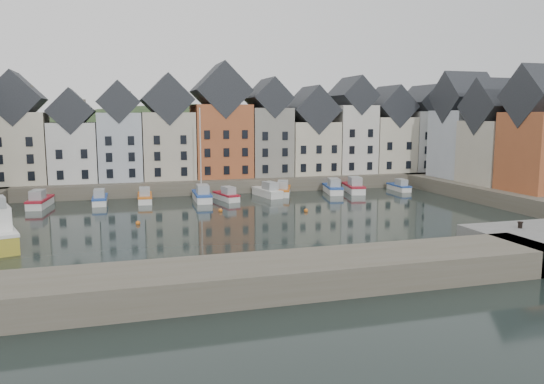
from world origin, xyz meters
name	(u,v)px	position (x,y,z in m)	size (l,w,h in m)	color
ground	(270,222)	(0.00, 0.00, 0.00)	(260.00, 260.00, 0.00)	black
far_quay	(219,181)	(0.00, 30.00, 1.00)	(90.00, 16.00, 2.00)	#524D3F
right_quay	(528,195)	(37.00, 3.00, 1.00)	(14.00, 54.00, 2.00)	#524D3F
near_wall	(217,281)	(-10.00, -22.00, 1.00)	(50.00, 6.00, 2.00)	#524D3F
hillside	(198,254)	(0.02, 56.00, -17.96)	(153.60, 70.40, 64.00)	#1D3018
far_terrace	(240,133)	(3.21, 28.00, 8.88)	(72.37, 8.16, 17.78)	beige
right_terrace	(499,135)	(36.00, 8.07, 8.91)	(8.30, 24.25, 16.36)	#ACB4BE
mooring_buoys	(225,214)	(-4.00, 5.33, 0.15)	(20.50, 5.50, 0.50)	#D36318
boat_a	(40,201)	(-25.59, 17.81, 0.75)	(2.87, 6.80, 2.53)	silver
boat_b	(100,199)	(-18.26, 18.16, 0.68)	(1.92, 5.93, 2.27)	silver
boat_c	(145,197)	(-12.45, 18.02, 0.68)	(2.13, 6.03, 2.28)	silver
boat_d	(202,195)	(-4.87, 16.75, 0.84)	(2.37, 6.84, 12.92)	silver
boat_e	(227,196)	(-1.51, 16.46, 0.65)	(2.96, 5.91, 2.17)	silver
boat_f	(268,192)	(4.88, 18.12, 0.73)	(3.17, 6.63, 2.44)	silver
boat_g	(283,190)	(7.45, 18.77, 0.73)	(4.07, 6.69, 2.46)	silver
boat_h	(333,188)	(15.30, 18.69, 0.76)	(3.35, 6.91, 2.55)	silver
boat_i	(354,187)	(18.64, 18.48, 0.80)	(3.54, 7.33, 2.70)	silver
boat_j	(399,187)	(26.32, 18.21, 0.61)	(1.90, 5.44, 2.06)	silver
mooring_bollard	(520,225)	(17.27, -17.89, 2.31)	(0.48, 0.48, 0.56)	black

